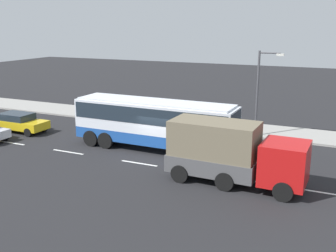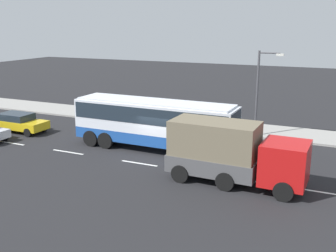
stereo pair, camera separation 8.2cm
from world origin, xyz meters
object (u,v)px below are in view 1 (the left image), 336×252
(cargo_truck, at_px, (232,152))
(pedestrian_near_curb, at_px, (174,111))
(coach_bus, at_px, (154,120))
(car_yellow_taxi, at_px, (19,122))
(pedestrian_at_crossing, at_px, (132,109))
(street_lamp, at_px, (260,87))

(cargo_truck, height_order, pedestrian_near_curb, cargo_truck)
(coach_bus, bearing_deg, car_yellow_taxi, -178.00)
(cargo_truck, bearing_deg, pedestrian_at_crossing, 141.22)
(coach_bus, xyz_separation_m, cargo_truck, (6.24, -3.48, -0.35))
(pedestrian_near_curb, bearing_deg, coach_bus, -97.53)
(coach_bus, distance_m, cargo_truck, 7.16)
(cargo_truck, distance_m, street_lamp, 9.44)
(car_yellow_taxi, xyz_separation_m, street_lamp, (17.27, 5.96, 2.97))
(pedestrian_at_crossing, height_order, street_lamp, street_lamp)
(cargo_truck, bearing_deg, street_lamp, 95.04)
(cargo_truck, height_order, street_lamp, street_lamp)
(car_yellow_taxi, height_order, pedestrian_near_curb, pedestrian_near_curb)
(coach_bus, distance_m, pedestrian_at_crossing, 8.24)
(car_yellow_taxi, bearing_deg, street_lamp, 19.44)
(car_yellow_taxi, relative_size, street_lamp, 0.73)
(street_lamp, bearing_deg, cargo_truck, -86.42)
(cargo_truck, relative_size, pedestrian_near_curb, 4.34)
(car_yellow_taxi, relative_size, pedestrian_near_curb, 2.71)
(coach_bus, distance_m, car_yellow_taxi, 11.67)
(car_yellow_taxi, bearing_deg, coach_bus, 1.61)
(pedestrian_near_curb, bearing_deg, pedestrian_at_crossing, 168.35)
(car_yellow_taxi, xyz_separation_m, pedestrian_near_curb, (10.03, 7.08, 0.33))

